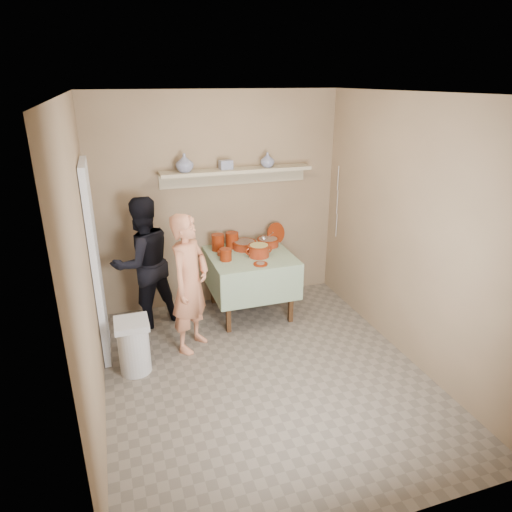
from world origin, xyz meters
name	(u,v)px	position (x,y,z in m)	size (l,w,h in m)	color
ground	(265,374)	(0.00, 0.00, 0.00)	(3.50, 3.50, 0.00)	#716659
tile_panel	(96,263)	(-1.46, 0.95, 1.00)	(0.06, 0.70, 2.00)	silver
plate_stack_a	(218,242)	(-0.08, 1.54, 0.86)	(0.15, 0.15, 0.20)	maroon
plate_stack_b	(232,240)	(0.11, 1.59, 0.86)	(0.16, 0.16, 0.19)	maroon
bowl_stack	(226,255)	(-0.07, 1.19, 0.83)	(0.14, 0.14, 0.14)	maroon
empty_bowl	(224,253)	(-0.05, 1.37, 0.78)	(0.15, 0.15, 0.05)	maroon
propped_lid	(276,233)	(0.69, 1.60, 0.88)	(0.27, 0.27, 0.02)	maroon
vase_right	(267,160)	(0.57, 1.61, 1.81)	(0.17, 0.17, 0.17)	navy
vase_left	(184,163)	(-0.41, 1.61, 1.82)	(0.20, 0.20, 0.21)	navy
ceramic_box	(226,165)	(0.07, 1.63, 1.77)	(0.15, 0.10, 0.10)	navy
person_cook	(190,284)	(-0.57, 0.73, 0.74)	(0.54, 0.36, 1.48)	tan
person_helper	(143,263)	(-0.98, 1.41, 0.76)	(0.74, 0.58, 1.52)	black
room_shell	(267,216)	(0.00, 0.00, 1.61)	(3.04, 3.54, 2.62)	#907658
serving_table	(250,264)	(0.25, 1.28, 0.64)	(0.97, 0.97, 0.76)	#4C2D16
cazuela_meat_a	(244,244)	(0.24, 1.48, 0.82)	(0.30, 0.30, 0.10)	maroon
cazuela_meat_b	(268,242)	(0.55, 1.49, 0.82)	(0.28, 0.28, 0.10)	maroon
ladle	(264,238)	(0.49, 1.48, 0.87)	(0.08, 0.26, 0.19)	silver
cazuela_rice	(259,250)	(0.33, 1.19, 0.85)	(0.33, 0.25, 0.14)	maroon
front_plate	(261,264)	(0.26, 0.94, 0.77)	(0.16, 0.16, 0.03)	maroon
wall_shelf	(236,172)	(0.20, 1.65, 1.67)	(1.80, 0.25, 0.21)	tan
trash_bin	(134,346)	(-1.20, 0.45, 0.28)	(0.32, 0.32, 0.56)	silver
electrical_cord	(337,202)	(1.47, 1.48, 1.25)	(0.01, 0.05, 0.90)	silver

